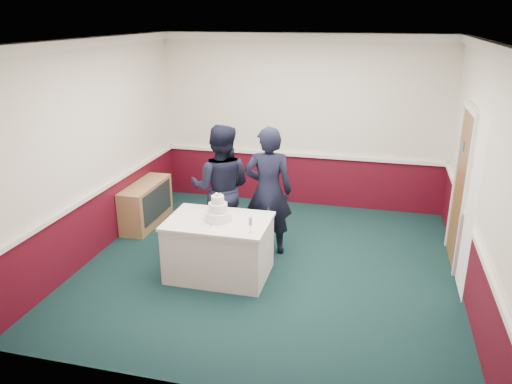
% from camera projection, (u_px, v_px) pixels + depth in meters
% --- Properties ---
extents(ground, '(5.00, 5.00, 0.00)m').
position_uv_depth(ground, '(270.00, 265.00, 6.91)').
color(ground, '#143030').
rests_on(ground, ground).
extents(room_shell, '(5.00, 5.00, 3.00)m').
position_uv_depth(room_shell, '(286.00, 117.00, 6.79)').
color(room_shell, silver).
rests_on(room_shell, ground).
extents(sideboard, '(0.41, 1.20, 0.70)m').
position_uv_depth(sideboard, '(146.00, 204.00, 8.16)').
color(sideboard, '#AA8052').
rests_on(sideboard, ground).
extents(cake_table, '(1.32, 0.92, 0.79)m').
position_uv_depth(cake_table, '(219.00, 247.00, 6.54)').
color(cake_table, white).
rests_on(cake_table, ground).
extents(wedding_cake, '(0.35, 0.35, 0.36)m').
position_uv_depth(wedding_cake, '(218.00, 212.00, 6.37)').
color(wedding_cake, white).
rests_on(wedding_cake, cake_table).
extents(cake_knife, '(0.05, 0.22, 0.00)m').
position_uv_depth(cake_knife, '(211.00, 226.00, 6.23)').
color(cake_knife, silver).
rests_on(cake_knife, cake_table).
extents(champagne_flute, '(0.05, 0.05, 0.21)m').
position_uv_depth(champagne_flute, '(250.00, 222.00, 5.99)').
color(champagne_flute, silver).
rests_on(champagne_flute, cake_table).
extents(person_man, '(0.98, 0.80, 1.86)m').
position_uv_depth(person_man, '(221.00, 188.00, 7.15)').
color(person_man, black).
rests_on(person_man, ground).
extents(person_woman, '(0.75, 0.56, 1.86)m').
position_uv_depth(person_woman, '(268.00, 191.00, 7.02)').
color(person_woman, black).
rests_on(person_woman, ground).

